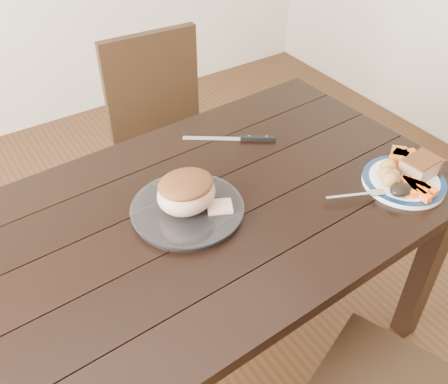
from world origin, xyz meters
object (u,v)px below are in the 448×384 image
chair_far (166,132)px  roast_joint (186,194)px  dinner_plate (404,181)px  carving_knife (246,138)px  fork (359,195)px  dining_table (198,234)px  serving_platter (187,211)px  pork_slice (420,167)px

chair_far → roast_joint: bearing=71.6°
dinner_plate → carving_knife: 0.53m
fork → roast_joint: roast_joint is taller
dining_table → carving_knife: bearing=34.1°
dinner_plate → serving_platter: size_ratio=0.79×
pork_slice → fork: 0.23m
dining_table → carving_knife: (0.33, 0.23, 0.10)m
serving_platter → carving_knife: (0.36, 0.22, -0.00)m
chair_far → carving_knife: chair_far is taller
chair_far → carving_knife: 0.57m
roast_joint → dining_table: bearing=-21.5°
dining_table → dinner_plate: dinner_plate is taller
dinner_plate → carving_knife: bearing=119.7°
dinner_plate → fork: size_ratio=1.48×
dinner_plate → roast_joint: 0.68m
chair_far → carving_knife: bearing=100.6°
chair_far → pork_slice: 1.09m
serving_platter → fork: fork is taller
carving_knife → dining_table: bearing=-110.6°
carving_knife → dinner_plate: bearing=-24.9°
roast_joint → serving_platter: bearing=180.0°
dinner_plate → roast_joint: roast_joint is taller
chair_far → dinner_plate: size_ratio=3.70×
serving_platter → roast_joint: size_ratio=1.87×
chair_far → dinner_plate: bearing=112.4°
dining_table → chair_far: (0.27, 0.74, -0.13)m
roast_joint → fork: bearing=-26.9°
fork → roast_joint: bearing=176.9°
chair_far → pork_slice: chair_far is taller
dinner_plate → dining_table: bearing=158.3°
chair_far → serving_platter: 0.82m
carving_knife → roast_joint: bearing=-113.7°
dining_table → chair_far: bearing=69.7°
chair_far → pork_slice: bearing=115.2°
serving_platter → pork_slice: (0.68, -0.25, 0.04)m
fork → carving_knife: (-0.09, 0.44, -0.01)m
serving_platter → roast_joint: roast_joint is taller
pork_slice → roast_joint: roast_joint is taller
chair_far → roast_joint: chair_far is taller
chair_far → roast_joint: (-0.30, -0.73, 0.30)m
dinner_plate → roast_joint: size_ratio=1.48×
pork_slice → fork: (-0.23, 0.02, -0.02)m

